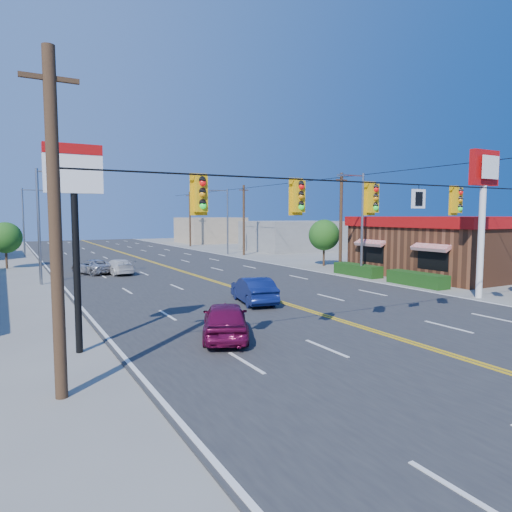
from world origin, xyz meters
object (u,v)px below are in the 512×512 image
car_blue (254,291)px  signal_span (394,213)px  kfc (460,245)px  car_silver (92,267)px  kfc_pylon (483,194)px  car_white (118,267)px  car_magenta (225,321)px  pizza_hut_sign (74,204)px

car_blue → signal_span: bearing=110.1°
kfc → car_silver: (-26.83, 13.99, -1.80)m
car_blue → car_silver: 18.11m
kfc_pylon → car_white: (-16.14, 20.79, -5.44)m
car_blue → car_white: bearing=-65.3°
signal_span → car_magenta: 7.66m
car_blue → car_magenta: bearing=64.2°
signal_span → kfc_pylon: 11.87m
car_white → car_silver: (-1.79, 1.19, -0.02)m
car_magenta → car_silver: 23.01m
pizza_hut_sign → car_blue: pizza_hut_sign is taller
kfc_pylon → car_magenta: 17.66m
kfc → car_magenta: 27.29m
car_white → car_magenta: bearing=81.8°
pizza_hut_sign → car_white: 22.08m
kfc → kfc_pylon: size_ratio=1.92×
car_silver → car_white: bearing=124.8°
kfc → car_blue: 21.64m
kfc → car_silver: size_ratio=3.87×
car_magenta → car_silver: car_magenta is taller
kfc_pylon → pizza_hut_sign: 22.02m
kfc → car_white: size_ratio=3.89×
kfc → car_white: bearing=152.9°
signal_span → kfc: (20.02, 12.00, -2.51)m
pizza_hut_sign → car_blue: size_ratio=1.59×
pizza_hut_sign → car_white: bearing=74.3°
pizza_hut_sign → kfc: bearing=14.5°
car_magenta → car_silver: (-1.13, 22.98, -0.14)m
car_magenta → pizza_hut_sign: bearing=13.4°
signal_span → car_blue: size_ratio=5.63×
kfc_pylon → car_white: 26.88m
kfc_pylon → car_magenta: bearing=-176.6°
kfc_pylon → car_magenta: kfc_pylon is taller
kfc_pylon → signal_span: bearing=-160.2°
kfc → signal_span: bearing=-149.1°
car_magenta → car_blue: bearing=-103.1°
car_magenta → car_blue: 7.22m
pizza_hut_sign → car_blue: bearing=26.3°
pizza_hut_sign → signal_span: bearing=-20.2°
signal_span → car_silver: (-6.82, 25.99, -4.30)m
signal_span → car_blue: 9.77m
car_white → kfc: bearing=146.5°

